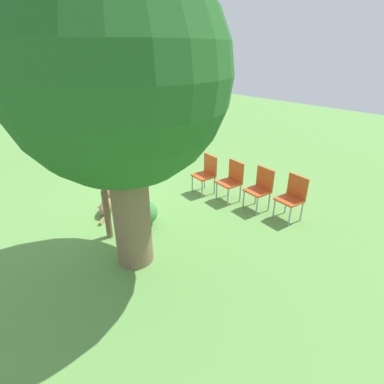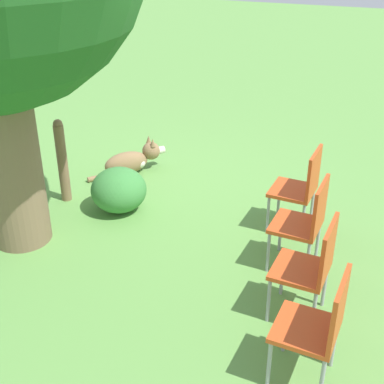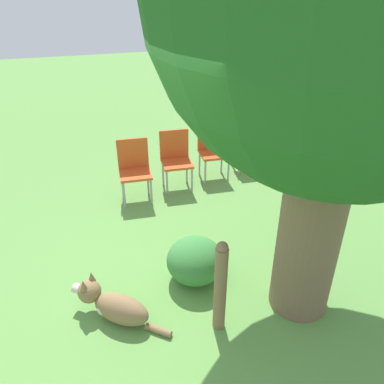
# 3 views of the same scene
# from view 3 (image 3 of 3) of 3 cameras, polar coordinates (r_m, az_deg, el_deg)

# --- Properties ---
(ground_plane) EXTENTS (30.00, 30.00, 0.00)m
(ground_plane) POSITION_cam_3_polar(r_m,az_deg,el_deg) (4.09, -0.89, -14.09)
(ground_plane) COLOR #609947
(dog) EXTENTS (0.75, 0.83, 0.42)m
(dog) POSITION_cam_3_polar(r_m,az_deg,el_deg) (3.75, -11.91, -16.51)
(dog) COLOR olive
(dog) RESTS_ON ground_plane
(fence_post) EXTENTS (0.11, 0.11, 0.97)m
(fence_post) POSITION_cam_3_polar(r_m,az_deg,el_deg) (3.38, 4.35, -14.14)
(fence_post) COLOR #846647
(fence_post) RESTS_ON ground_plane
(red_chair_0) EXTENTS (0.46, 0.48, 0.90)m
(red_chair_0) POSITION_cam_3_polar(r_m,az_deg,el_deg) (5.40, -8.78, 3.86)
(red_chair_0) COLOR #D14C1E
(red_chair_0) RESTS_ON ground_plane
(red_chair_1) EXTENTS (0.46, 0.48, 0.90)m
(red_chair_1) POSITION_cam_3_polar(r_m,az_deg,el_deg) (5.67, -2.50, 5.45)
(red_chair_1) COLOR #D14C1E
(red_chair_1) RESTS_ON ground_plane
(red_chair_2) EXTENTS (0.46, 0.48, 0.90)m
(red_chair_2) POSITION_cam_3_polar(r_m,az_deg,el_deg) (6.00, 3.18, 6.82)
(red_chair_2) COLOR #D14C1E
(red_chair_2) RESTS_ON ground_plane
(red_chair_3) EXTENTS (0.46, 0.48, 0.90)m
(red_chair_3) POSITION_cam_3_polar(r_m,az_deg,el_deg) (6.38, 8.26, 7.98)
(red_chair_3) COLOR #D14C1E
(red_chair_3) RESTS_ON ground_plane
(low_shrub) EXTENTS (0.61, 0.61, 0.49)m
(low_shrub) POSITION_cam_3_polar(r_m,az_deg,el_deg) (4.02, 0.49, -10.38)
(low_shrub) COLOR #3D843D
(low_shrub) RESTS_ON ground_plane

